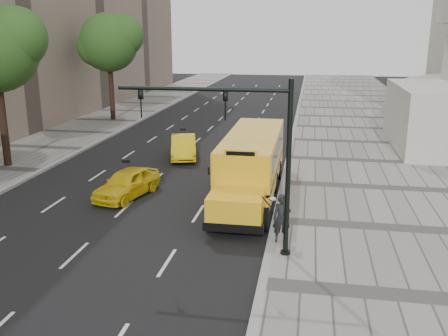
% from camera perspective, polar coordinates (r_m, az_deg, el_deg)
% --- Properties ---
extents(ground, '(140.00, 140.00, 0.00)m').
position_cam_1_polar(ground, '(27.70, -5.72, -1.31)').
color(ground, black).
rests_on(ground, ground).
extents(sidewalk_museum, '(12.00, 140.00, 0.15)m').
position_cam_1_polar(sidewalk_museum, '(27.12, 19.53, -2.34)').
color(sidewalk_museum, gray).
rests_on(sidewalk_museum, ground).
extents(curb_museum, '(0.30, 140.00, 0.15)m').
position_cam_1_polar(curb_museum, '(26.74, 6.77, -1.78)').
color(curb_museum, gray).
rests_on(curb_museum, ground).
extents(curb_far, '(0.30, 140.00, 0.15)m').
position_cam_1_polar(curb_far, '(30.76, -20.23, -0.36)').
color(curb_far, gray).
rests_on(curb_far, ground).
extents(tree_c, '(5.75, 5.11, 9.53)m').
position_cam_1_polar(tree_c, '(46.25, -12.93, 13.87)').
color(tree_c, black).
rests_on(tree_c, ground).
extents(school_bus, '(2.96, 11.56, 3.19)m').
position_cam_1_polar(school_bus, '(24.84, 3.22, 1.02)').
color(school_bus, yellow).
rests_on(school_bus, ground).
extents(taxi_near, '(2.61, 4.43, 1.41)m').
position_cam_1_polar(taxi_near, '(24.93, -11.02, -1.72)').
color(taxi_near, yellow).
rests_on(taxi_near, ground).
extents(taxi_far, '(2.59, 4.64, 1.45)m').
position_cam_1_polar(taxi_far, '(32.27, -4.66, 2.44)').
color(taxi_far, yellow).
rests_on(taxi_far, ground).
extents(pedestrian, '(0.72, 0.50, 1.89)m').
position_cam_1_polar(pedestrian, '(19.01, 6.63, -5.74)').
color(pedestrian, black).
rests_on(pedestrian, sidewalk_museum).
extents(traffic_signal, '(6.18, 0.36, 6.40)m').
position_cam_1_polar(traffic_signal, '(17.24, 2.76, 2.57)').
color(traffic_signal, black).
rests_on(traffic_signal, ground).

